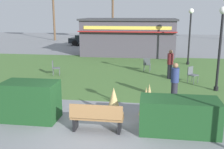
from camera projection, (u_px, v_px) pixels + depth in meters
The scene contains 19 objects.
ground_plane at pixel (95, 132), 8.49m from camera, with size 80.00×80.00×0.00m, color slate.
lawn_patch at pixel (123, 72), 17.18m from camera, with size 36.00×12.00×0.01m, color #446B33.
park_bench at pixel (97, 118), 8.45m from camera, with size 1.70×0.52×0.95m.
hedge_left at pixel (31, 101), 9.38m from camera, with size 1.92×1.10×1.39m, color #19421E.
hedge_right at pixel (179, 116), 8.39m from camera, with size 2.47×1.10×1.12m, color #19421E.
ornamental_grass_behind_left at pixel (146, 101), 9.85m from camera, with size 0.54×0.54×1.07m, color tan.
ornamental_grass_behind_right at pixel (149, 101), 9.55m from camera, with size 0.51×0.51×1.28m, color tan.
ornamental_grass_behind_center at pixel (114, 102), 9.68m from camera, with size 0.63×0.63×1.11m, color tan.
lamppost_mid at pixel (221, 39), 12.44m from camera, with size 0.36×0.36×4.03m.
lamppost_far at pixel (190, 30), 18.95m from camera, with size 0.36×0.36×4.03m.
trash_bin at pixel (12, 104), 9.94m from camera, with size 0.52×0.52×0.77m, color #2D4233.
food_kiosk at pixel (129, 37), 23.80m from camera, with size 8.34×4.55×3.22m.
cafe_chair_west at pixel (192, 73), 14.35m from camera, with size 0.62×0.62×0.89m.
cafe_chair_east at pixel (147, 63), 17.10m from camera, with size 0.49×0.49×0.89m.
cafe_chair_center at pixel (55, 67), 16.08m from camera, with size 0.54×0.54×0.89m.
person_strolling at pixel (170, 64), 15.18m from camera, with size 0.34×0.34×1.69m.
person_standing at pixel (175, 82), 11.28m from camera, with size 0.34×0.34×1.69m.
parked_car_west_slot at pixel (88, 40), 30.75m from camera, with size 4.33×2.31×1.20m.
parked_car_center_slot at pixel (134, 40), 30.01m from camera, with size 4.23×2.12×1.20m.
Camera 1 is at (1.66, -7.67, 3.77)m, focal length 42.41 mm.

